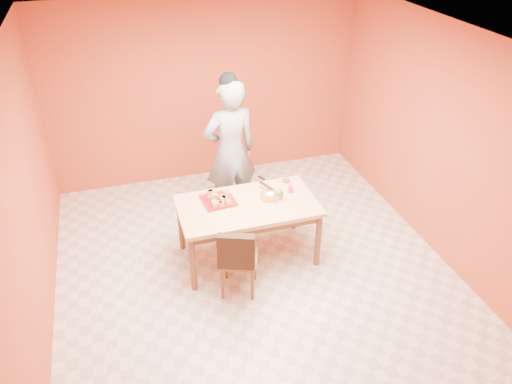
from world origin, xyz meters
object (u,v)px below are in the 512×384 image
object	(u,v)px
dining_table	(248,211)
egg_ornament	(279,194)
dining_chair	(239,258)
magenta_glass	(290,189)
pastry_platter	(218,200)
red_dinner_plate	(211,198)
person	(230,152)
sponge_cake	(270,196)
checker_tin	(286,180)

from	to	relation	value
dining_table	egg_ornament	world-z (taller)	egg_ornament
dining_chair	magenta_glass	size ratio (longest dim) A/B	10.20
pastry_platter	red_dinner_plate	distance (m)	0.11
egg_ornament	magenta_glass	world-z (taller)	egg_ornament
dining_chair	egg_ornament	distance (m)	0.91
person	magenta_glass	distance (m)	0.99
person	red_dinner_plate	size ratio (longest dim) A/B	8.55
person	pastry_platter	distance (m)	0.87
sponge_cake	magenta_glass	bearing A→B (deg)	14.79
person	sponge_cake	size ratio (longest dim) A/B	8.02
magenta_glass	sponge_cake	bearing A→B (deg)	-165.21
dining_chair	pastry_platter	xyz separation A→B (m)	(-0.05, 0.71, 0.31)
person	checker_tin	bearing A→B (deg)	126.23
egg_ornament	magenta_glass	xyz separation A→B (m)	(0.19, 0.11, -0.03)
dining_chair	person	distance (m)	1.60
dining_chair	pastry_platter	distance (m)	0.77
dining_table	dining_chair	bearing A→B (deg)	-115.17
sponge_cake	egg_ornament	bearing A→B (deg)	-21.74
dining_chair	red_dinner_plate	xyz separation A→B (m)	(-0.12, 0.80, 0.31)
dining_table	checker_tin	xyz separation A→B (m)	(0.60, 0.35, 0.11)
magenta_glass	checker_tin	distance (m)	0.25
sponge_cake	magenta_glass	world-z (taller)	magenta_glass
dining_table	egg_ornament	size ratio (longest dim) A/B	11.05
red_dinner_plate	egg_ornament	distance (m)	0.79
dining_table	checker_tin	distance (m)	0.70
dining_chair	red_dinner_plate	bearing A→B (deg)	119.43
person	dining_chair	bearing A→B (deg)	71.00
magenta_glass	checker_tin	xyz separation A→B (m)	(0.04, 0.25, -0.03)
egg_ornament	sponge_cake	bearing A→B (deg)	178.03
egg_ornament	checker_tin	xyz separation A→B (m)	(0.23, 0.36, -0.06)
dining_table	magenta_glass	distance (m)	0.59
pastry_platter	magenta_glass	world-z (taller)	magenta_glass
egg_ornament	dining_table	bearing A→B (deg)	-161.69
red_dinner_plate	dining_chair	bearing A→B (deg)	-81.74
sponge_cake	checker_tin	size ratio (longest dim) A/B	2.58
pastry_platter	red_dinner_plate	size ratio (longest dim) A/B	1.62
dining_table	egg_ornament	xyz separation A→B (m)	(0.37, -0.01, 0.17)
sponge_cake	dining_chair	bearing A→B (deg)	-133.12
person	red_dinner_plate	world-z (taller)	person
dining_table	sponge_cake	world-z (taller)	sponge_cake
pastry_platter	checker_tin	size ratio (longest dim) A/B	3.91
egg_ornament	checker_tin	bearing A→B (deg)	77.56
dining_chair	red_dinner_plate	distance (m)	0.86
dining_table	sponge_cake	xyz separation A→B (m)	(0.28, 0.03, 0.13)
dining_chair	magenta_glass	bearing A→B (deg)	59.60
person	checker_tin	size ratio (longest dim) A/B	20.68
dining_table	person	size ratio (longest dim) A/B	0.83
checker_tin	person	bearing A→B (deg)	133.76
dining_chair	egg_ornament	xyz separation A→B (m)	(0.63, 0.54, 0.37)
sponge_cake	checker_tin	world-z (taller)	sponge_cake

